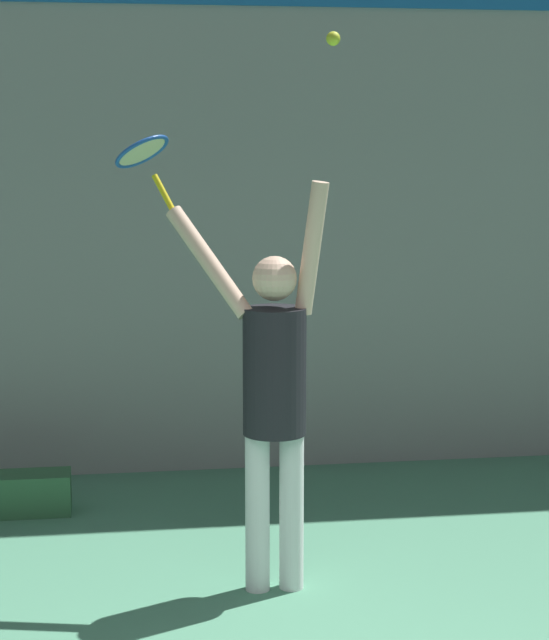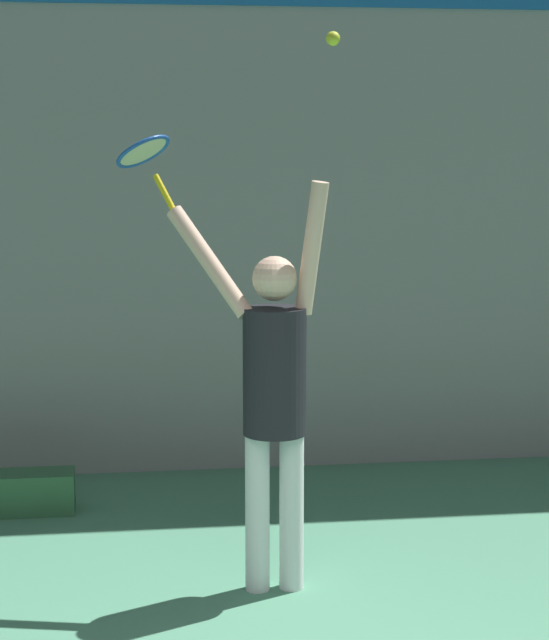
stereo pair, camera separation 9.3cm
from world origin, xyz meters
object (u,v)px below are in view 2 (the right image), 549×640
object	(u,v)px
tennis_ball	(333,38)
equipment_bag	(16,493)
tennis_player	(273,385)
tennis_racket	(145,155)

from	to	relation	value
tennis_ball	equipment_bag	size ratio (longest dim) A/B	0.09
tennis_player	equipment_bag	bearing A→B (deg)	134.89
equipment_bag	tennis_ball	bearing A→B (deg)	-42.40
tennis_racket	tennis_ball	world-z (taller)	tennis_ball
tennis_player	equipment_bag	xyz separation A→B (m)	(-1.47, 1.48, -0.98)
tennis_player	tennis_racket	distance (m)	1.40
tennis_player	equipment_bag	distance (m)	2.31
tennis_ball	equipment_bag	bearing A→B (deg)	137.60
tennis_racket	tennis_ball	size ratio (longest dim) A/B	5.95
tennis_player	tennis_ball	bearing A→B (deg)	-23.55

